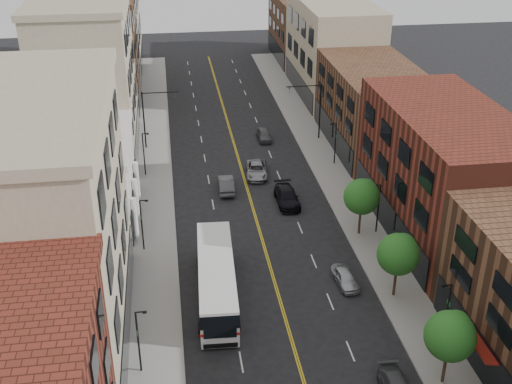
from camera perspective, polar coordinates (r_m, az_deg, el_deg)
name	(u,v)px	position (r m, az deg, el deg)	size (l,w,h in m)	color
sidewalk_left	(155,195)	(69.39, -8.99, -0.22)	(4.00, 110.00, 0.15)	gray
sidewalk_right	(337,183)	(71.65, 7.18, 0.82)	(4.00, 110.00, 0.15)	gray
bldg_l_tanoffice	(44,231)	(46.63, -18.32, -3.28)	(10.00, 22.00, 18.00)	tan
bldg_l_white	(79,182)	(64.67, -15.43, 0.86)	(10.00, 14.00, 8.00)	silver
bldg_l_far_a	(89,81)	(78.67, -14.66, 9.56)	(10.00, 20.00, 18.00)	tan
bldg_l_far_b	(102,50)	(98.25, -13.54, 12.18)	(10.00, 20.00, 15.00)	brown
bldg_l_far_c	(108,8)	(115.23, -13.05, 15.63)	(10.00, 16.00, 20.00)	tan
bldg_r_mid	(443,173)	(62.11, 16.32, 1.67)	(10.00, 22.00, 12.00)	#5A2317
bldg_r_far_a	(374,108)	(80.54, 10.42, 7.39)	(10.00, 20.00, 10.00)	brown
bldg_r_far_b	(332,48)	(99.21, 6.79, 12.57)	(10.00, 22.00, 14.00)	tan
bldg_r_far_c	(304,28)	(118.46, 4.29, 14.30)	(10.00, 18.00, 11.00)	brown
tree_r_1	(451,334)	(44.77, 16.94, -12.01)	(3.40, 3.40, 5.59)	black
tree_r_2	(399,253)	(52.18, 12.60, -5.30)	(3.40, 3.40, 5.59)	black
tree_r_3	(363,195)	(60.34, 9.45, -0.30)	(3.40, 3.40, 5.59)	black
lamp_l_1	(139,338)	(45.11, -10.38, -12.67)	(0.81, 0.55, 5.05)	black
lamp_l_2	(142,222)	(58.36, -10.09, -2.65)	(0.81, 0.55, 5.05)	black
lamp_l_3	(144,152)	(72.73, -9.92, 3.54)	(0.81, 0.55, 5.05)	black
lamp_r_1	(447,310)	(48.83, 16.61, -10.00)	(0.81, 0.55, 5.05)	black
lamp_r_2	(378,206)	(61.28, 10.78, -1.20)	(0.81, 0.55, 5.05)	black
lamp_r_3	(335,141)	(75.09, 7.04, 4.52)	(0.81, 0.55, 5.05)	black
signal_mast_left	(149,113)	(79.54, -9.45, 6.95)	(4.49, 0.18, 7.20)	black
signal_mast_right	(315,105)	(81.57, 5.22, 7.72)	(4.49, 0.18, 7.20)	black
city_bus	(216,277)	(52.01, -3.54, -7.59)	(3.63, 13.19, 3.36)	silver
car_parked_far	(345,278)	(54.67, 7.94, -7.58)	(1.53, 3.81, 1.30)	#B0B3B8
car_lane_behind	(226,184)	(69.25, -2.65, 0.67)	(1.59, 4.55, 1.50)	#414246
car_lane_a	(287,197)	(66.61, 2.77, -0.43)	(2.18, 5.36, 1.56)	black
car_lane_b	(257,170)	(72.63, 0.06, 1.98)	(2.36, 5.11, 1.42)	gray
car_lane_c	(264,135)	(82.47, 0.71, 5.12)	(1.63, 4.04, 1.38)	#4E4F53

